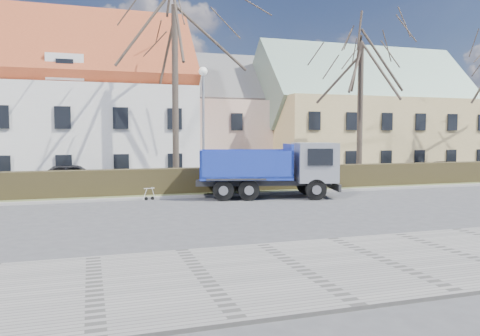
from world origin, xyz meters
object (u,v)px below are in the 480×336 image
object	(u,v)px
dump_truck	(263,169)
streetlight	(203,129)
cart_frame	(145,194)
parked_car_b	(449,169)
parked_car_a	(74,176)

from	to	relation	value
dump_truck	streetlight	distance (m)	4.57
streetlight	cart_frame	xyz separation A→B (m)	(-3.50, -2.73, -3.10)
parked_car_b	parked_car_a	bearing A→B (deg)	108.94
dump_truck	parked_car_b	distance (m)	18.20
parked_car_a	parked_car_b	distance (m)	26.03
dump_truck	cart_frame	distance (m)	5.83
streetlight	cart_frame	size ratio (longest dim) A/B	9.54
cart_frame	parked_car_a	world-z (taller)	parked_car_a
streetlight	parked_car_a	world-z (taller)	streetlight
parked_car_a	cart_frame	bearing A→B (deg)	-152.66
dump_truck	cart_frame	xyz separation A→B (m)	(-5.68, 0.74, -1.07)
cart_frame	parked_car_b	size ratio (longest dim) A/B	0.18
parked_car_a	parked_car_b	xyz separation A→B (m)	(26.03, -0.51, -0.15)
cart_frame	parked_car_b	world-z (taller)	parked_car_b
dump_truck	parked_car_a	world-z (taller)	dump_truck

